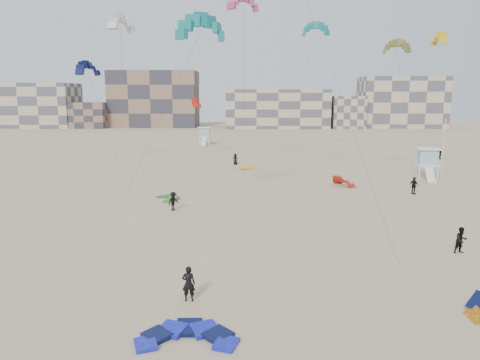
{
  "coord_description": "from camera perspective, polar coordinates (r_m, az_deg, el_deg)",
  "views": [
    {
      "loc": [
        1.49,
        -21.11,
        10.38
      ],
      "look_at": [
        0.9,
        6.0,
        5.43
      ],
      "focal_mm": 35.0,
      "sensor_mm": 36.0,
      "label": 1
    }
  ],
  "objects": [
    {
      "name": "condo_fill_left",
      "position": [
        157.88,
        -17.94,
        7.54
      ],
      "size": [
        12.0,
        10.0,
        8.0
      ],
      "primitive_type": "cube",
      "color": "#876751",
      "rests_on": "ground"
    },
    {
      "name": "kitesurfer_d",
      "position": [
        52.68,
        20.45,
        -0.65
      ],
      "size": [
        0.99,
        1.15,
        1.85
      ],
      "primitive_type": "imported",
      "rotation": [
        0.0,
        0.0,
        2.18
      ],
      "color": "black",
      "rests_on": "ground"
    },
    {
      "name": "kite_fly_pink",
      "position": [
        64.67,
        0.41,
        20.71
      ],
      "size": [
        5.91,
        6.89,
        22.5
      ],
      "rotation": [
        0.0,
        0.0,
        0.6
      ],
      "color": "#CF4173",
      "rests_on": "ground"
    },
    {
      "name": "condo_east",
      "position": [
        160.63,
        19.07,
        8.94
      ],
      "size": [
        26.0,
        14.0,
        16.0
      ],
      "primitive_type": "cube",
      "color": "#C0AB8D",
      "rests_on": "ground"
    },
    {
      "name": "kite_fly_teal_b",
      "position": [
        83.49,
        9.18,
        17.59
      ],
      "size": [
        7.26,
        6.27,
        21.58
      ],
      "rotation": [
        0.0,
        0.0,
        -0.33
      ],
      "color": "#158483",
      "rests_on": "ground"
    },
    {
      "name": "kitesurfer_main",
      "position": [
        24.46,
        -6.28,
        -12.45
      ],
      "size": [
        0.69,
        0.46,
        1.86
      ],
      "primitive_type": "imported",
      "rotation": [
        0.0,
        0.0,
        3.12
      ],
      "color": "black",
      "rests_on": "ground"
    },
    {
      "name": "kite_fly_olive",
      "position": [
        59.04,
        18.52,
        15.03
      ],
      "size": [
        4.2,
        8.07,
        15.96
      ],
      "rotation": [
        0.0,
        0.0,
        -0.55
      ],
      "color": "olive",
      "rests_on": "ground"
    },
    {
      "name": "condo_west_a",
      "position": [
        167.2,
        -24.33,
        8.28
      ],
      "size": [
        30.0,
        15.0,
        14.0
      ],
      "primitive_type": "cube",
      "color": "#C0AB8D",
      "rests_on": "ground"
    },
    {
      "name": "kite_fly_teal_a",
      "position": [
        40.49,
        -4.71,
        17.78
      ],
      "size": [
        10.4,
        5.26,
        15.89
      ],
      "rotation": [
        0.0,
        0.0,
        0.47
      ],
      "color": "#158483",
      "rests_on": "ground"
    },
    {
      "name": "flagpole",
      "position": [
        64.45,
        23.56,
        3.73
      ],
      "size": [
        0.61,
        0.09,
        7.45
      ],
      "color": "white",
      "rests_on": "ground"
    },
    {
      "name": "kitesurfer_b",
      "position": [
        34.49,
        25.37,
        -6.65
      ],
      "size": [
        1.01,
        0.87,
        1.78
      ],
      "primitive_type": "imported",
      "rotation": [
        0.0,
        0.0,
        0.25
      ],
      "color": "black",
      "rests_on": "ground"
    },
    {
      "name": "kite_fly_yellow",
      "position": [
        80.16,
        23.09,
        15.46
      ],
      "size": [
        3.84,
        3.95,
        18.82
      ],
      "rotation": [
        0.0,
        0.0,
        -1.48
      ],
      "color": "yellow",
      "rests_on": "ground"
    },
    {
      "name": "condo_mid",
      "position": [
        151.41,
        4.53,
        8.66
      ],
      "size": [
        32.0,
        16.0,
        12.0
      ],
      "primitive_type": "cube",
      "color": "#C0AB8D",
      "rests_on": "ground"
    },
    {
      "name": "condo_fill_right",
      "position": [
        152.3,
        12.94,
        8.06
      ],
      "size": [
        10.0,
        10.0,
        10.0
      ],
      "primitive_type": "cube",
      "color": "#C0AB8D",
      "rests_on": "ground"
    },
    {
      "name": "kite_ground_green",
      "position": [
        47.8,
        -8.92,
        -2.32
      ],
      "size": [
        4.26,
        4.18,
        1.09
      ],
      "primitive_type": null,
      "rotation": [
        0.15,
        0.0,
        -1.08
      ],
      "color": "green",
      "rests_on": "ground"
    },
    {
      "name": "ground",
      "position": [
        23.57,
        -2.6,
        -15.79
      ],
      "size": [
        320.0,
        320.0,
        0.0
      ],
      "primitive_type": "plane",
      "color": "tan",
      "rests_on": "ground"
    },
    {
      "name": "kitesurfer_f",
      "position": [
        83.27,
        23.18,
        3.0
      ],
      "size": [
        0.76,
        1.79,
        1.87
      ],
      "primitive_type": "imported",
      "rotation": [
        0.0,
        0.0,
        -1.69
      ],
      "color": "black",
      "rests_on": "ground"
    },
    {
      "name": "kite_ground_yellow",
      "position": [
        65.85,
        0.92,
        1.28
      ],
      "size": [
        3.24,
        3.41,
        0.86
      ],
      "primitive_type": null,
      "rotation": [
        0.11,
        0.0,
        0.05
      ],
      "color": "yellow",
      "rests_on": "ground"
    },
    {
      "name": "kitesurfer_e",
      "position": [
        70.45,
        -0.57,
        2.57
      ],
      "size": [
        0.92,
        0.7,
        1.68
      ],
      "primitive_type": "imported",
      "rotation": [
        0.0,
        0.0,
        -0.22
      ],
      "color": "black",
      "rests_on": "ground"
    },
    {
      "name": "kitesurfer_c",
      "position": [
        42.92,
        -8.13,
        -2.57
      ],
      "size": [
        1.22,
        1.27,
        1.73
      ],
      "primitive_type": "imported",
      "rotation": [
        0.0,
        0.0,
        0.86
      ],
      "color": "black",
      "rests_on": "ground"
    },
    {
      "name": "kite_ground_blue",
      "position": [
        21.33,
        -6.48,
        -18.85
      ],
      "size": [
        4.05,
        4.25,
        0.97
      ],
      "primitive_type": null,
      "rotation": [
        0.09,
        0.0,
        0.03
      ],
      "color": "#152FDA",
      "rests_on": "ground"
    },
    {
      "name": "condo_west_b",
      "position": [
        158.28,
        -10.37,
        9.68
      ],
      "size": [
        28.0,
        14.0,
        18.0
      ],
      "primitive_type": "cube",
      "color": "#876751",
      "rests_on": "ground"
    },
    {
      "name": "kite_fly_red",
      "position": [
        81.62,
        -5.4,
        9.3
      ],
      "size": [
        7.97,
        4.18,
        9.47
      ],
      "rotation": [
        0.0,
        0.0,
        1.8
      ],
      "color": "red",
      "rests_on": "ground"
    },
    {
      "name": "lifeguard_tower_near",
      "position": [
        62.95,
        21.9,
        1.88
      ],
      "size": [
        3.24,
        5.59,
        3.88
      ],
      "rotation": [
        0.0,
        0.0,
        -0.2
      ],
      "color": "white",
      "rests_on": "ground"
    },
    {
      "name": "kite_ground_red_far",
      "position": [
        55.53,
        12.48,
        -0.67
      ],
      "size": [
        4.44,
        4.39,
        3.37
      ],
      "primitive_type": null,
      "rotation": [
        0.77,
        0.0,
        2.0
      ],
      "color": "red",
      "rests_on": "ground"
    },
    {
      "name": "kite_fly_navy",
      "position": [
        72.94,
        -18.08,
        12.67
      ],
      "size": [
        6.83,
        5.33,
        14.58
      ],
      "rotation": [
        0.0,
        0.0,
        1.1
      ],
      "color": "#080A3D",
      "rests_on": "ground"
    },
    {
      "name": "kite_fly_grey",
      "position": [
        56.0,
        -14.33,
        17.92
      ],
      "size": [
        4.9,
        4.83,
        18.56
      ],
      "rotation": [
        0.0,
        0.0,
        1.17
      ],
      "color": "silver",
      "rests_on": "ground"
    },
    {
      "name": "lifeguard_tower_far",
      "position": [
        99.02,
        -4.33,
        5.37
      ],
      "size": [
        2.63,
        5.04,
        3.71
      ],
      "rotation": [
        0.0,
        0.0,
        0.0
      ],
      "color": "white",
      "rests_on": "ground"
    }
  ]
}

